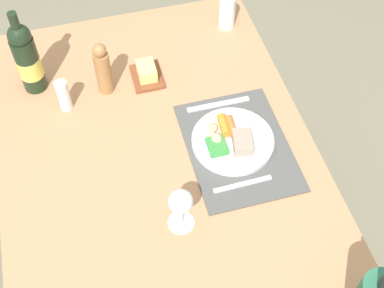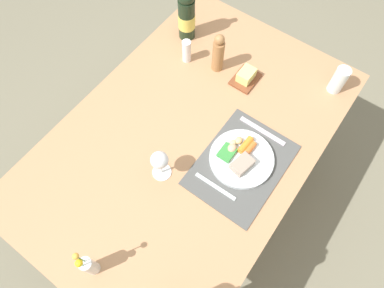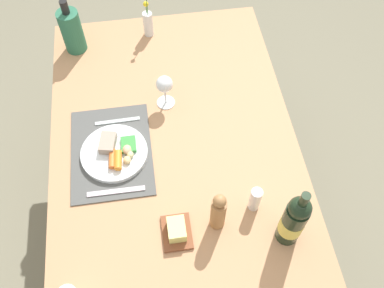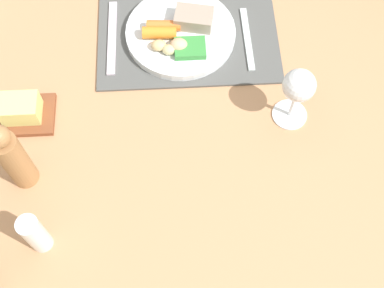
% 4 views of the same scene
% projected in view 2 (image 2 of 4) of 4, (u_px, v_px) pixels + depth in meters
% --- Properties ---
extents(ground_plane, '(8.00, 8.00, 0.00)m').
position_uv_depth(ground_plane, '(190.00, 195.00, 2.11)').
color(ground_plane, gray).
extents(dining_table, '(1.46, 0.96, 0.77)m').
position_uv_depth(dining_table, '(189.00, 147.00, 1.52)').
color(dining_table, tan).
rests_on(dining_table, ground_plane).
extents(placemat, '(0.42, 0.31, 0.01)m').
position_uv_depth(placemat, '(241.00, 165.00, 1.36)').
color(placemat, '#505150').
rests_on(placemat, dining_table).
extents(dinner_plate, '(0.25, 0.25, 0.05)m').
position_uv_depth(dinner_plate, '(241.00, 158.00, 1.36)').
color(dinner_plate, silver).
rests_on(dinner_plate, placemat).
extents(fork, '(0.02, 0.18, 0.00)m').
position_uv_depth(fork, '(215.00, 187.00, 1.32)').
color(fork, silver).
rests_on(fork, placemat).
extents(knife, '(0.02, 0.21, 0.00)m').
position_uv_depth(knife, '(262.00, 131.00, 1.43)').
color(knife, silver).
rests_on(knife, placemat).
extents(water_tumbler, '(0.06, 0.06, 0.13)m').
position_uv_depth(water_tumbler, '(338.00, 81.00, 1.48)').
color(water_tumbler, silver).
rests_on(water_tumbler, dining_table).
extents(flower_vase, '(0.04, 0.04, 0.23)m').
position_uv_depth(flower_vase, '(89.00, 266.00, 1.13)').
color(flower_vase, silver).
rests_on(flower_vase, dining_table).
extents(salt_shaker, '(0.04, 0.04, 0.11)m').
position_uv_depth(salt_shaker, '(187.00, 51.00, 1.55)').
color(salt_shaker, white).
rests_on(salt_shaker, dining_table).
extents(butter_dish, '(0.13, 0.10, 0.06)m').
position_uv_depth(butter_dish, '(246.00, 77.00, 1.53)').
color(butter_dish, brown).
rests_on(butter_dish, dining_table).
extents(wine_glass, '(0.07, 0.07, 0.15)m').
position_uv_depth(wine_glass, '(160.00, 161.00, 1.25)').
color(wine_glass, white).
rests_on(wine_glass, dining_table).
extents(pepper_mill, '(0.05, 0.05, 0.20)m').
position_uv_depth(pepper_mill, '(218.00, 53.00, 1.50)').
color(pepper_mill, '#A47344').
rests_on(pepper_mill, dining_table).
extents(wine_bottle, '(0.08, 0.08, 0.31)m').
position_uv_depth(wine_bottle, '(187.00, 15.00, 1.56)').
color(wine_bottle, black).
rests_on(wine_bottle, dining_table).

